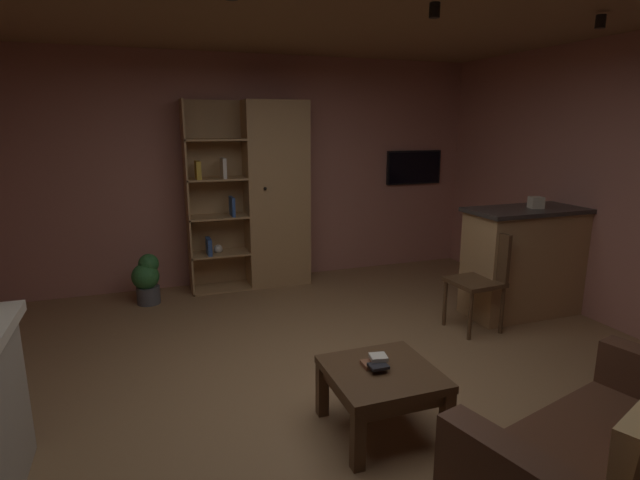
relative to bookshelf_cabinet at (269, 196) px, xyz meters
name	(u,v)px	position (x,y,z in m)	size (l,w,h in m)	color
floor	(339,399)	(-0.19, -2.68, -1.07)	(5.76, 5.85, 0.02)	olive
wall_back	(247,171)	(-0.19, 0.27, 0.27)	(5.88, 0.06, 2.65)	#AD7060
window_pane_back	(230,173)	(-0.40, 0.24, 0.25)	(0.70, 0.01, 0.79)	white
bookshelf_cabinet	(269,196)	(0.00, 0.00, 0.00)	(1.38, 0.41, 2.13)	#A87F51
kitchen_bar_counter	(532,260)	(2.24, -1.79, -0.52)	(1.41, 0.57, 1.07)	#A87F51
tissue_box	(536,203)	(2.20, -1.81, 0.07)	(0.12, 0.12, 0.11)	#BFB299
coffee_table	(382,382)	(-0.08, -3.12, -0.73)	(0.65, 0.65, 0.41)	#4C331E
table_book_0	(372,364)	(-0.12, -3.05, -0.63)	(0.12, 0.11, 0.03)	brown
table_book_1	(378,366)	(-0.11, -3.13, -0.61)	(0.11, 0.09, 0.02)	black
table_book_2	(378,357)	(-0.08, -3.06, -0.59)	(0.10, 0.10, 0.03)	beige
dining_chair	(482,274)	(1.51, -1.97, -0.53)	(0.45, 0.45, 0.92)	#4C331E
potted_floor_plant	(147,278)	(-1.40, -0.23, -0.78)	(0.29, 0.29, 0.53)	#4C4C51
wall_mounted_tv	(414,167)	(2.02, 0.21, 0.25)	(0.78, 0.06, 0.44)	black
track_light_spot_2	(435,10)	(0.46, -2.64, 1.52)	(0.07, 0.07, 0.09)	black
track_light_spot_3	(601,22)	(1.76, -2.72, 1.52)	(0.07, 0.07, 0.09)	black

